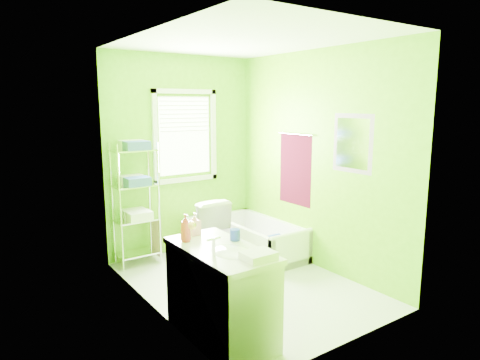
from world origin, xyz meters
TOP-DOWN VIEW (x-y plane):
  - ground at (0.00, 0.00)m, footprint 2.90×2.90m
  - room_envelope at (0.00, 0.00)m, footprint 2.14×2.94m
  - window at (0.05, 1.42)m, footprint 0.92×0.05m
  - door at (-1.04, -1.00)m, footprint 0.09×0.80m
  - right_wall_decor at (1.04, -0.02)m, footprint 0.04×1.48m
  - bathtub at (0.72, 0.69)m, footprint 0.66×1.42m
  - toilet at (0.09, 1.07)m, footprint 0.48×0.79m
  - vanity at (-0.79, -0.77)m, footprint 0.55×1.06m
  - wire_shelf_unit at (-0.72, 1.27)m, footprint 0.52×0.41m

SIDE VIEW (x-z plane):
  - ground at x=0.00m, z-range 0.00..0.00m
  - bathtub at x=0.72m, z-range -0.08..0.38m
  - toilet at x=0.09m, z-range 0.00..0.79m
  - vanity at x=-0.79m, z-range -0.10..0.95m
  - wire_shelf_unit at x=-0.72m, z-range 0.17..1.71m
  - door at x=-1.04m, z-range 0.00..2.00m
  - right_wall_decor at x=1.04m, z-range 0.74..1.91m
  - room_envelope at x=0.00m, z-range 0.24..2.86m
  - window at x=0.05m, z-range 1.00..2.22m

